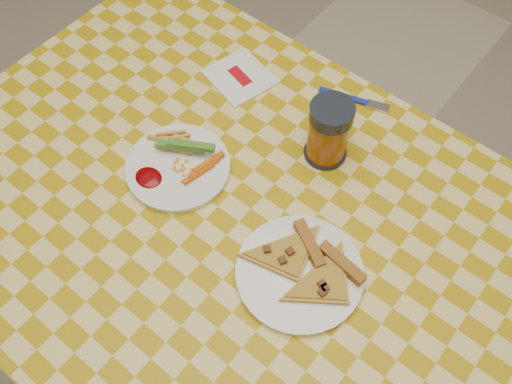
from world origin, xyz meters
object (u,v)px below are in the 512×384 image
table (240,240)px  plate_right (299,273)px  drink_glass (329,132)px  plate_left (178,168)px

table → plate_right: plate_right is taller
drink_glass → plate_right: bearing=-64.2°
table → plate_left: size_ratio=6.45×
plate_left → plate_right: size_ratio=0.91×
plate_right → drink_glass: bearing=115.8°
drink_glass → plate_left: bearing=-133.3°
plate_left → plate_right: same height
plate_right → drink_glass: 0.27m
table → drink_glass: bearing=81.7°
plate_left → drink_glass: size_ratio=1.44×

